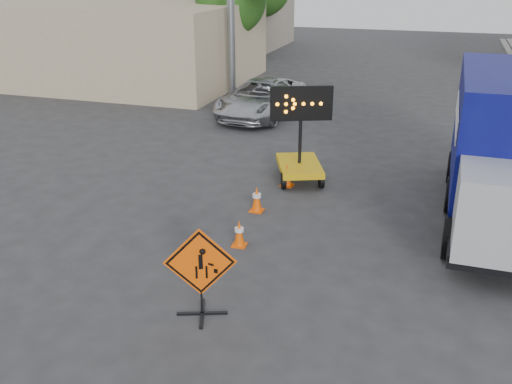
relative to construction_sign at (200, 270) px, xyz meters
The scene contains 10 objects.
ground 1.37m from the construction_sign, 51.18° to the right, with size 100.00×100.00×0.00m, color #2D2D30.
storefront_left_near 23.42m from the construction_sign, 124.83° to the left, with size 14.00×10.00×4.00m, color tan.
storefront_left_far 36.20m from the construction_sign, 113.39° to the left, with size 12.00×10.00×4.40m, color gray.
construction_sign is the anchor object (origin of this frame).
arrow_board 7.28m from the construction_sign, 90.34° to the left, with size 1.82×2.25×2.78m.
pickup_truck 14.55m from the construction_sign, 103.54° to the left, with size 2.47×5.35×1.49m, color #B7B9BF.
box_truck 8.16m from the construction_sign, 49.68° to the left, with size 2.42×7.48×3.55m.
cone_a 2.84m from the construction_sign, 95.79° to the left, with size 0.34×0.34×0.63m.
cone_b 4.79m from the construction_sign, 96.18° to the left, with size 0.35×0.35×0.67m.
cone_c 6.73m from the construction_sign, 92.17° to the left, with size 0.36×0.36×0.68m.
Camera 1 is at (3.04, -7.23, 5.93)m, focal length 40.00 mm.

